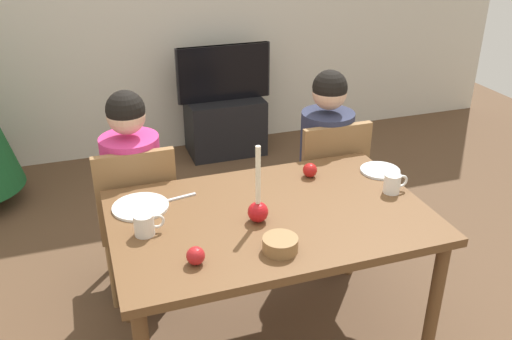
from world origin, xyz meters
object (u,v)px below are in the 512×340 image
(chair_right, at_px, (327,182))
(person_left_child, at_px, (135,200))
(tv_stand, at_px, (225,126))
(plate_right, at_px, (380,171))
(bowl_walnuts, at_px, (280,244))
(mug_right, at_px, (393,183))
(apple_by_left_plate, at_px, (196,256))
(apple_near_candle, at_px, (310,170))
(candle_centerpiece, at_px, (258,207))
(chair_left, at_px, (137,212))
(dining_table, at_px, (270,229))
(mug_left, at_px, (145,224))
(tv, at_px, (224,73))
(plate_left, at_px, (140,207))
(person_right_child, at_px, (325,171))

(chair_right, relative_size, person_left_child, 0.77)
(tv_stand, bearing_deg, plate_right, -83.37)
(chair_right, relative_size, bowl_walnuts, 6.34)
(chair_right, bearing_deg, mug_right, -86.32)
(bowl_walnuts, relative_size, apple_by_left_plate, 1.96)
(apple_near_candle, distance_m, apple_by_left_plate, 0.88)
(chair_right, bearing_deg, candle_centerpiece, -134.81)
(chair_right, xyz_separation_m, mug_right, (0.04, -0.61, 0.28))
(plate_right, height_order, apple_by_left_plate, apple_by_left_plate)
(chair_left, bearing_deg, dining_table, -49.19)
(mug_left, relative_size, apple_by_left_plate, 1.77)
(bowl_walnuts, bearing_deg, tv, 79.26)
(chair_right, height_order, plate_left, chair_right)
(chair_left, distance_m, tv, 1.95)
(chair_right, height_order, person_right_child, person_right_child)
(plate_right, xyz_separation_m, bowl_walnuts, (-0.73, -0.49, 0.02))
(tv_stand, bearing_deg, mug_left, -113.06)
(person_right_child, bearing_deg, plate_right, -77.19)
(candle_centerpiece, distance_m, apple_near_candle, 0.50)
(chair_right, xyz_separation_m, mug_left, (-1.12, -0.60, 0.28))
(dining_table, bearing_deg, person_right_child, 48.13)
(dining_table, xyz_separation_m, mug_right, (0.61, 0.00, 0.13))
(chair_right, distance_m, plate_left, 1.20)
(dining_table, xyz_separation_m, candle_centerpiece, (-0.07, -0.04, 0.15))
(tv_stand, distance_m, candle_centerpiece, 2.47)
(chair_left, distance_m, apple_by_left_plate, 0.92)
(person_left_child, relative_size, mug_right, 9.63)
(bowl_walnuts, xyz_separation_m, apple_near_candle, (0.37, 0.56, 0.01))
(chair_right, bearing_deg, bowl_walnuts, -125.55)
(person_right_child, xyz_separation_m, candle_centerpiece, (-0.65, -0.68, 0.25))
(tv_stand, xyz_separation_m, plate_right, (0.24, -2.09, 0.52))
(plate_left, bearing_deg, mug_right, -11.27)
(apple_near_candle, height_order, apple_by_left_plate, same)
(dining_table, relative_size, person_left_child, 1.19)
(chair_right, xyz_separation_m, tv_stand, (-0.15, 1.69, -0.27))
(chair_left, xyz_separation_m, tv_stand, (0.95, 1.69, -0.27))
(dining_table, height_order, person_right_child, person_right_child)
(candle_centerpiece, xyz_separation_m, mug_right, (0.69, 0.05, -0.02))
(dining_table, xyz_separation_m, tv_stand, (0.43, 2.30, -0.43))
(person_right_child, bearing_deg, apple_by_left_plate, -137.14)
(tv_stand, distance_m, apple_near_candle, 2.10)
(chair_right, bearing_deg, tv, 94.90)
(person_left_child, bearing_deg, dining_table, -50.66)
(plate_left, bearing_deg, apple_near_candle, 2.85)
(apple_near_candle, bearing_deg, candle_centerpiece, -140.27)
(dining_table, relative_size, plate_left, 5.53)
(person_left_child, xyz_separation_m, apple_near_candle, (0.83, -0.37, 0.22))
(person_right_child, distance_m, tv_stand, 1.70)
(dining_table, xyz_separation_m, plate_right, (0.67, 0.21, 0.09))
(candle_centerpiece, bearing_deg, person_left_child, 123.45)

